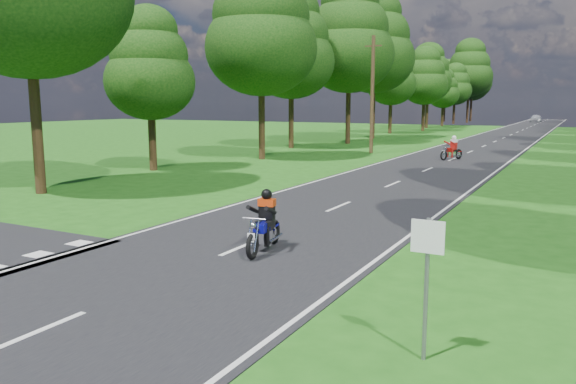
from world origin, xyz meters
The scene contains 9 objects.
ground centered at (0.00, 0.00, 0.00)m, with size 160.00×160.00×0.00m, color #1B5112.
main_road centered at (0.00, 50.00, 0.01)m, with size 7.00×140.00×0.02m, color black.
road_markings centered at (-0.14, 48.13, 0.02)m, with size 7.40×140.00×0.01m.
treeline centered at (1.43, 60.06, 8.25)m, with size 40.00×115.35×14.78m.
telegraph_pole centered at (-6.00, 28.00, 4.07)m, with size 1.20×0.26×8.00m.
road_sign centered at (5.50, -2.01, 1.34)m, with size 0.45×0.07×2.00m.
rider_near_blue centered at (0.68, 1.85, 0.76)m, with size 0.59×1.77×1.47m, color #0D0D90, non-canonical shape.
rider_far_red centered at (0.00, 25.75, 0.76)m, with size 0.59×1.78×1.49m, color #A50D0C, non-canonical shape.
distant_car centered at (-0.96, 100.02, 0.72)m, with size 1.65×4.09×1.39m, color silver.
Camera 1 is at (7.27, -9.33, 3.52)m, focal length 35.00 mm.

